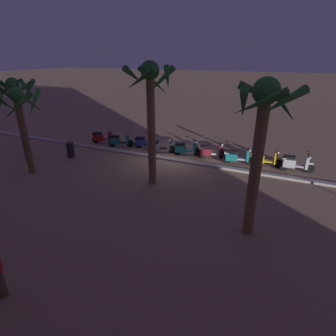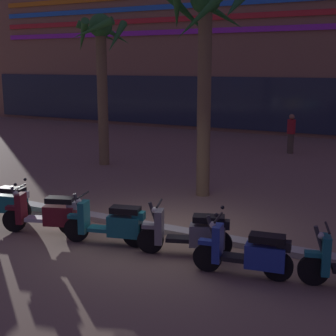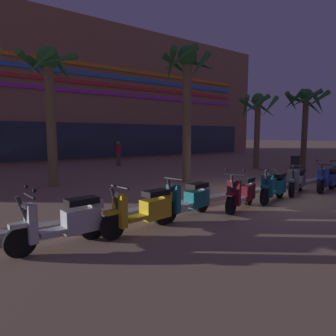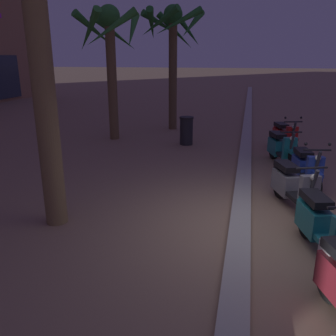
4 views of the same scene
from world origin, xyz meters
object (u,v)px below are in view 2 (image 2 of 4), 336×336
Objects in this scene: palm_tree_mid_walkway at (101,55)px; palm_tree_by_mall_entrance at (205,42)px; scooter_teal_tail_end at (2,201)px; scooter_blue_second_in_line at (250,253)px; scooter_grey_mid_rear at (192,233)px; pedestrian_window_shopping at (291,133)px; scooter_maroon_mid_centre at (48,214)px; scooter_teal_gap_after_mid at (112,224)px.

palm_tree_by_mall_entrance is at bearing -24.57° from palm_tree_mid_walkway.
scooter_teal_tail_end is 7.62m from palm_tree_mid_walkway.
scooter_blue_second_in_line is (6.28, -0.35, 0.00)m from scooter_teal_tail_end.
scooter_grey_mid_rear is 5.87m from palm_tree_by_mall_entrance.
pedestrian_window_shopping is (3.90, 12.06, 0.42)m from scooter_teal_tail_end.
scooter_maroon_mid_centre is 1.62m from scooter_teal_gap_after_mid.
pedestrian_window_shopping is (2.24, 12.33, 0.41)m from scooter_maroon_mid_centre.
scooter_teal_gap_after_mid is at bearing -53.74° from palm_tree_mid_walkway.
palm_tree_mid_walkway is at bearing 155.43° from palm_tree_by_mall_entrance.
palm_tree_by_mall_entrance reaches higher than scooter_teal_tail_end.
palm_tree_by_mall_entrance is (1.67, 4.54, 3.76)m from scooter_maroon_mid_centre.
palm_tree_by_mall_entrance reaches higher than palm_tree_mid_walkway.
scooter_maroon_mid_centre and scooter_blue_second_in_line have the same top height.
pedestrian_window_shopping is at bearing 44.76° from palm_tree_mid_walkway.
scooter_teal_tail_end is 4.98m from scooter_grey_mid_rear.
scooter_teal_tail_end is 0.31× the size of palm_tree_by_mall_entrance.
scooter_teal_tail_end is at bearing 176.80° from scooter_blue_second_in_line.
scooter_grey_mid_rear is 12.05m from pedestrian_window_shopping.
scooter_blue_second_in_line reaches higher than scooter_teal_gap_after_mid.
scooter_maroon_mid_centre is 0.99× the size of scooter_blue_second_in_line.
scooter_blue_second_in_line is at bearing -57.55° from palm_tree_by_mall_entrance.
scooter_blue_second_in_line is 1.07× the size of pedestrian_window_shopping.
scooter_maroon_mid_centre is at bearing -100.28° from pedestrian_window_shopping.
scooter_teal_gap_after_mid is 1.71m from scooter_grey_mid_rear.
scooter_teal_tail_end is at bearing 176.88° from scooter_teal_gap_after_mid.
scooter_blue_second_in_line is (4.61, -0.08, -0.01)m from scooter_maroon_mid_centre.
palm_tree_by_mall_entrance is at bearing 69.76° from scooter_maroon_mid_centre.
palm_tree_mid_walkway is at bearing 135.66° from scooter_grey_mid_rear.
scooter_maroon_mid_centre is 6.13m from palm_tree_by_mall_entrance.
scooter_teal_tail_end is 1.10× the size of pedestrian_window_shopping.
pedestrian_window_shopping is at bearing 72.08° from scooter_teal_tail_end.
scooter_teal_tail_end is 1.02× the size of scooter_teal_gap_after_mid.
palm_tree_mid_walkway reaches higher than pedestrian_window_shopping.
scooter_maroon_mid_centre is 3.33m from scooter_grey_mid_rear.
scooter_teal_gap_after_mid is at bearing -92.88° from pedestrian_window_shopping.
scooter_maroon_mid_centre is at bearing -9.16° from scooter_teal_tail_end.
scooter_maroon_mid_centre is 0.97× the size of scooter_grey_mid_rear.
palm_tree_by_mall_entrance is 1.07× the size of palm_tree_mid_walkway.
pedestrian_window_shopping is (0.56, 7.79, -3.35)m from palm_tree_by_mall_entrance.
palm_tree_by_mall_entrance is (3.34, 4.27, 3.77)m from scooter_teal_tail_end.
palm_tree_by_mall_entrance reaches higher than scooter_grey_mid_rear.
pedestrian_window_shopping is (0.62, 12.24, 0.42)m from scooter_teal_gap_after_mid.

